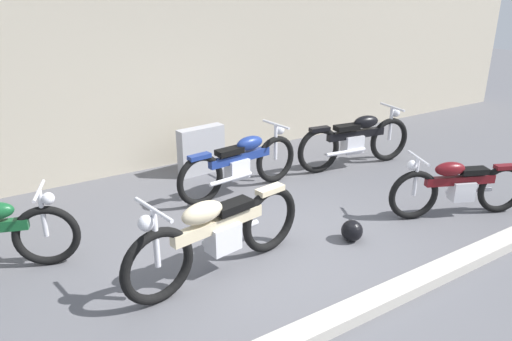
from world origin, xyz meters
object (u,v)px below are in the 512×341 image
at_px(helmet, 352,231).
at_px(motorcycle_blue, 241,163).
at_px(motorcycle_maroon, 458,187).
at_px(motorcycle_black, 356,140).
at_px(stone_marker, 201,150).
at_px(motorcycle_cream, 217,233).

distance_m(helmet, motorcycle_blue, 2.01).
bearing_deg(motorcycle_blue, motorcycle_maroon, -53.76).
xyz_separation_m(motorcycle_maroon, motorcycle_black, (0.19, 2.09, 0.05)).
xyz_separation_m(stone_marker, motorcycle_black, (2.31, -1.13, 0.09)).
bearing_deg(motorcycle_blue, motorcycle_black, -8.52).
xyz_separation_m(stone_marker, motorcycle_maroon, (2.12, -3.22, 0.03)).
bearing_deg(motorcycle_maroon, stone_marker, -33.30).
distance_m(helmet, motorcycle_cream, 1.74).
xyz_separation_m(stone_marker, helmet, (0.50, -2.99, -0.25)).
distance_m(motorcycle_cream, motorcycle_blue, 2.17).
bearing_deg(helmet, motorcycle_maroon, -8.10).
bearing_deg(motorcycle_blue, helmet, -85.35).
xyz_separation_m(motorcycle_cream, motorcycle_black, (3.50, 1.63, -0.01)).
height_order(helmet, motorcycle_blue, motorcycle_blue).
height_order(helmet, motorcycle_cream, motorcycle_cream).
xyz_separation_m(helmet, motorcycle_maroon, (1.62, -0.23, 0.29)).
relative_size(helmet, motorcycle_maroon, 0.14).
bearing_deg(motorcycle_cream, stone_marker, -122.52).
bearing_deg(helmet, stone_marker, 99.46).
distance_m(motorcycle_black, motorcycle_blue, 2.19).
height_order(stone_marker, motorcycle_blue, motorcycle_blue).
relative_size(motorcycle_cream, motorcycle_blue, 1.06).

